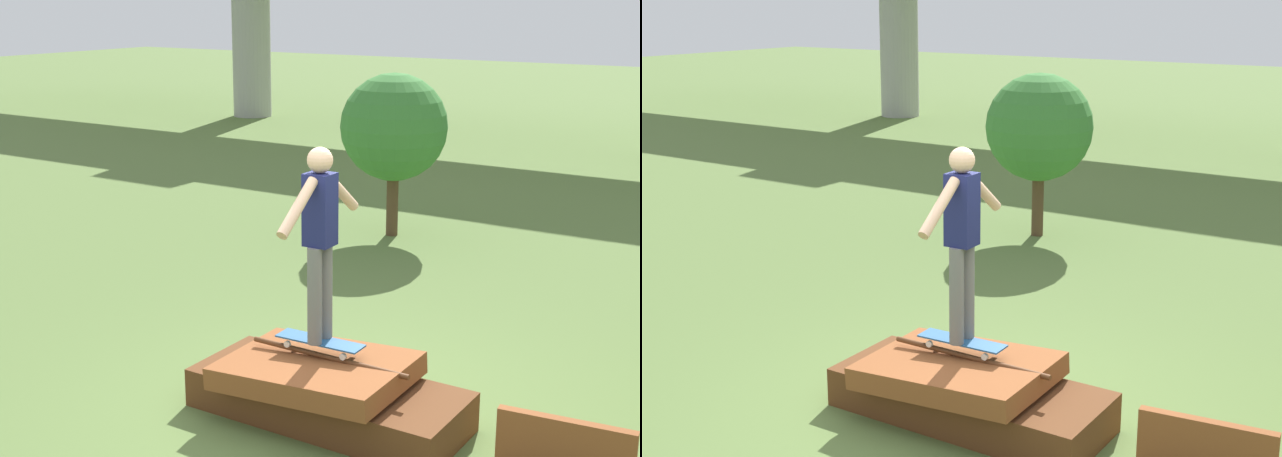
% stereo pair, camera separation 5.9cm
% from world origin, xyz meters
% --- Properties ---
extents(ground_plane, '(80.00, 80.00, 0.00)m').
position_xyz_m(ground_plane, '(0.00, 0.00, 0.00)').
color(ground_plane, '#567038').
extents(scrap_pile, '(2.31, 1.12, 0.56)m').
position_xyz_m(scrap_pile, '(-0.02, -0.02, 0.25)').
color(scrap_pile, '#5B3319').
rests_on(scrap_pile, ground_plane).
extents(scrap_plank_loose, '(1.00, 0.21, 0.46)m').
position_xyz_m(scrap_plank_loose, '(1.95, 0.14, 0.23)').
color(scrap_plank_loose, brown).
rests_on(scrap_plank_loose, ground_plane).
extents(skateboard, '(0.77, 0.23, 0.09)m').
position_xyz_m(skateboard, '(-0.11, 0.05, 0.64)').
color(skateboard, '#23517F').
rests_on(skateboard, scrap_pile).
extents(skater, '(0.23, 1.18, 1.61)m').
position_xyz_m(skater, '(-0.11, 0.05, 1.59)').
color(skater, slate).
rests_on(skater, skateboard).
extents(tree_behind_left, '(1.54, 1.54, 2.36)m').
position_xyz_m(tree_behind_left, '(-2.34, 5.46, 1.58)').
color(tree_behind_left, '#4C3823').
rests_on(tree_behind_left, ground_plane).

